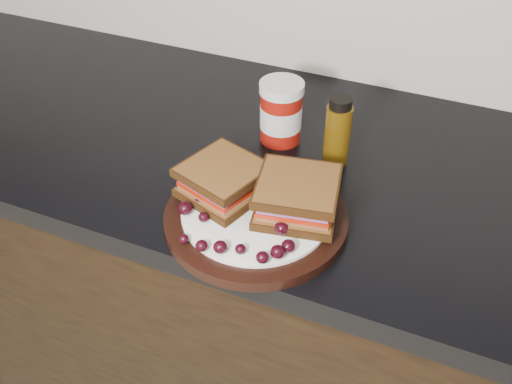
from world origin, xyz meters
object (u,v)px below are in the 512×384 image
at_px(plate, 256,218).
at_px(sandwich_left, 223,180).
at_px(condiment_jar, 281,112).
at_px(oil_bottle, 338,131).

distance_m(plate, sandwich_left, 0.08).
bearing_deg(condiment_jar, plate, -78.37).
relative_size(plate, condiment_jar, 2.43).
relative_size(sandwich_left, oil_bottle, 0.92).
relative_size(condiment_jar, oil_bottle, 0.93).
bearing_deg(condiment_jar, sandwich_left, -94.29).
relative_size(plate, sandwich_left, 2.47).
xyz_separation_m(sandwich_left, condiment_jar, (0.02, 0.21, 0.01)).
xyz_separation_m(plate, oil_bottle, (0.07, 0.20, 0.05)).
xyz_separation_m(condiment_jar, oil_bottle, (0.11, -0.03, 0.00)).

